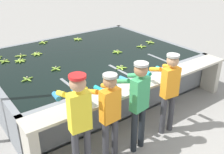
% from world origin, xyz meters
% --- Properties ---
extents(ground_plane, '(80.00, 80.00, 0.00)m').
position_xyz_m(ground_plane, '(0.00, 0.00, 0.00)').
color(ground_plane, gray).
rests_on(ground_plane, ground).
extents(wash_tank, '(4.89, 3.70, 0.90)m').
position_xyz_m(wash_tank, '(0.00, 2.29, 0.44)').
color(wash_tank, gray).
rests_on(wash_tank, ground).
extents(work_ledge, '(4.89, 0.45, 0.90)m').
position_xyz_m(work_ledge, '(0.00, 0.23, 0.65)').
color(work_ledge, '#B7B2A3').
rests_on(work_ledge, ground).
extents(worker_0, '(0.45, 0.74, 1.74)m').
position_xyz_m(worker_0, '(-1.74, -0.28, 1.07)').
color(worker_0, '#38383D').
rests_on(worker_0, ground).
extents(worker_1, '(0.43, 0.72, 1.60)m').
position_xyz_m(worker_1, '(-1.20, -0.26, 0.96)').
color(worker_1, '#38383D').
rests_on(worker_1, ground).
extents(worker_2, '(0.47, 0.74, 1.67)m').
position_xyz_m(worker_2, '(-0.65, -0.34, 1.01)').
color(worker_2, '#1E2328').
rests_on(worker_2, ground).
extents(worker_3, '(0.46, 0.73, 1.62)m').
position_xyz_m(worker_3, '(0.15, -0.29, 0.98)').
color(worker_3, '#38383D').
rests_on(worker_3, ground).
extents(banana_bunch_floating_0, '(0.23, 0.23, 0.08)m').
position_xyz_m(banana_bunch_floating_0, '(-1.88, 2.98, 0.91)').
color(banana_bunch_floating_0, '#7FAD33').
rests_on(banana_bunch_floating_0, wash_tank).
extents(banana_bunch_floating_1, '(0.27, 0.28, 0.08)m').
position_xyz_m(banana_bunch_floating_1, '(-1.07, 3.01, 0.91)').
color(banana_bunch_floating_1, '#9EC642').
rests_on(banana_bunch_floating_1, wash_tank).
extents(banana_bunch_floating_2, '(0.25, 0.25, 0.08)m').
position_xyz_m(banana_bunch_floating_2, '(1.45, 1.88, 0.91)').
color(banana_bunch_floating_2, '#8CB738').
rests_on(banana_bunch_floating_2, wash_tank).
extents(banana_bunch_floating_3, '(0.27, 0.27, 0.08)m').
position_xyz_m(banana_bunch_floating_3, '(-1.45, 3.12, 0.91)').
color(banana_bunch_floating_3, '#9EC642').
rests_on(banana_bunch_floating_3, wash_tank).
extents(banana_bunch_floating_4, '(0.28, 0.28, 0.08)m').
position_xyz_m(banana_bunch_floating_4, '(-1.10, 1.86, 0.91)').
color(banana_bunch_floating_4, '#75A333').
rests_on(banana_bunch_floating_4, wash_tank).
extents(banana_bunch_floating_5, '(0.28, 0.27, 0.08)m').
position_xyz_m(banana_bunch_floating_5, '(0.40, 3.51, 0.91)').
color(banana_bunch_floating_5, '#9EC642').
rests_on(banana_bunch_floating_5, wash_tank).
extents(banana_bunch_floating_6, '(0.27, 0.28, 0.08)m').
position_xyz_m(banana_bunch_floating_6, '(0.09, 1.05, 0.91)').
color(banana_bunch_floating_6, '#7FAD33').
rests_on(banana_bunch_floating_6, wash_tank).
extents(banana_bunch_floating_7, '(0.27, 0.27, 0.08)m').
position_xyz_m(banana_bunch_floating_7, '(0.65, 1.92, 0.91)').
color(banana_bunch_floating_7, '#7FAD33').
rests_on(banana_bunch_floating_7, wash_tank).
extents(banana_bunch_floating_8, '(0.28, 0.28, 0.08)m').
position_xyz_m(banana_bunch_floating_8, '(-0.56, 3.81, 0.91)').
color(banana_bunch_floating_8, '#8CB738').
rests_on(banana_bunch_floating_8, wash_tank).
extents(banana_bunch_floating_10, '(0.28, 0.28, 0.08)m').
position_xyz_m(banana_bunch_floating_10, '(1.91, 2.01, 0.91)').
color(banana_bunch_floating_10, '#93BC3D').
rests_on(banana_bunch_floating_10, wash_tank).
extents(banana_bunch_floating_11, '(0.28, 0.28, 0.08)m').
position_xyz_m(banana_bunch_floating_11, '(-1.80, 1.71, 0.91)').
color(banana_bunch_floating_11, '#75A333').
rests_on(banana_bunch_floating_11, wash_tank).
extents(banana_bunch_floating_12, '(0.28, 0.28, 0.08)m').
position_xyz_m(banana_bunch_floating_12, '(-1.57, 2.80, 0.91)').
color(banana_bunch_floating_12, '#8CB738').
rests_on(banana_bunch_floating_12, wash_tank).
extents(knife_0, '(0.31, 0.21, 0.02)m').
position_xyz_m(knife_0, '(-0.92, 0.24, 0.91)').
color(knife_0, silver).
rests_on(knife_0, work_ledge).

